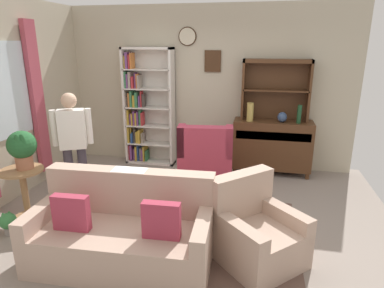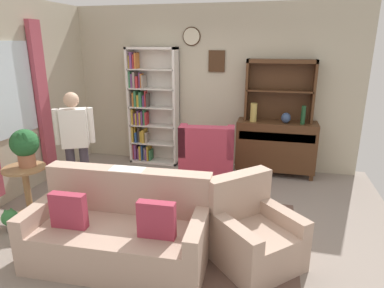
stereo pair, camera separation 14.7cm
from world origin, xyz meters
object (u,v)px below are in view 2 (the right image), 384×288
object	(u,v)px
bottle_wine	(303,115)
armchair_floral	(252,236)
bookshelf	(149,109)
sideboard	(275,145)
sideboard_hutch	(280,82)
vase_tall	(254,112)
couch_floral	(120,232)
wingback_chair	(207,166)
potted_plant_small	(10,219)
potted_plant_large	(25,145)
vase_round	(286,118)
person_reading	(75,140)
plant_stand	(27,186)

from	to	relation	value
bottle_wine	armchair_floral	world-z (taller)	bottle_wine
bookshelf	sideboard	xyz separation A→B (m)	(2.28, -0.08, -0.50)
sideboard_hutch	vase_tall	xyz separation A→B (m)	(-0.39, -0.19, -0.49)
couch_floral	armchair_floral	world-z (taller)	couch_floral
bottle_wine	wingback_chair	world-z (taller)	bottle_wine
potted_plant_small	sideboard	bearing A→B (deg)	40.80
armchair_floral	sideboard	bearing A→B (deg)	85.54
bookshelf	wingback_chair	distance (m)	1.76
armchair_floral	wingback_chair	size ratio (longest dim) A/B	1.03
sideboard	potted_plant_large	distance (m)	3.80
bookshelf	vase_round	bearing A→B (deg)	-3.54
vase_round	bottle_wine	size ratio (longest dim) A/B	0.57
sideboard	person_reading	world-z (taller)	person_reading
armchair_floral	plant_stand	bearing A→B (deg)	174.74
couch_floral	potted_plant_small	world-z (taller)	couch_floral
armchair_floral	vase_round	bearing A→B (deg)	82.43
potted_plant_large	wingback_chair	bearing A→B (deg)	31.86
potted_plant_large	bottle_wine	bearing A→B (deg)	31.69
sideboard_hutch	wingback_chair	bearing A→B (deg)	-133.53
sideboard	armchair_floral	world-z (taller)	sideboard
sideboard	potted_plant_small	distance (m)	4.05
bookshelf	potted_plant_large	world-z (taller)	bookshelf
sideboard_hutch	wingback_chair	xyz separation A→B (m)	(-0.99, -1.04, -1.18)
vase_round	armchair_floral	bearing A→B (deg)	-97.57
plant_stand	potted_plant_small	xyz separation A→B (m)	(0.03, -0.38, -0.26)
wingback_chair	potted_plant_large	distance (m)	2.50
sideboard	plant_stand	distance (m)	3.82
sideboard	potted_plant_large	xyz separation A→B (m)	(-3.06, -2.22, 0.44)
armchair_floral	plant_stand	size ratio (longest dim) A/B	1.61
bookshelf	potted_plant_small	size ratio (longest dim) A/B	7.81
vase_tall	sideboard_hutch	bearing A→B (deg)	25.89
sideboard	potted_plant_large	size ratio (longest dim) A/B	2.71
vase_tall	couch_floral	xyz separation A→B (m)	(-1.13, -2.73, -0.76)
vase_round	potted_plant_small	xyz separation A→B (m)	(-3.18, -2.57, -0.85)
vase_round	potted_plant_large	xyz separation A→B (m)	(-3.19, -2.15, -0.05)
vase_tall	armchair_floral	world-z (taller)	vase_tall
bottle_wine	vase_round	bearing A→B (deg)	175.05
sideboard	wingback_chair	xyz separation A→B (m)	(-0.99, -0.93, -0.13)
bookshelf	sideboard	distance (m)	2.34
vase_tall	couch_floral	distance (m)	3.06
potted_plant_large	vase_round	bearing A→B (deg)	34.01
sideboard	person_reading	bearing A→B (deg)	-146.86
sideboard_hutch	armchair_floral	bearing A→B (deg)	-94.27
sideboard	sideboard_hutch	size ratio (longest dim) A/B	1.18
vase_tall	armchair_floral	bearing A→B (deg)	-85.49
wingback_chair	potted_plant_small	distance (m)	2.69
vase_tall	potted_plant_small	distance (m)	3.80
bookshelf	potted_plant_large	bearing A→B (deg)	-108.62
vase_round	person_reading	distance (m)	3.25
bookshelf	sideboard	world-z (taller)	bookshelf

